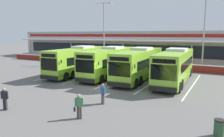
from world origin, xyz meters
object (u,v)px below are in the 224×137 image
Objects in this scene: pedestrian_child at (5,98)px; litter_bin at (219,128)px; coach_bus_left_centre at (110,62)px; coach_bus_centre at (139,64)px; lamp_post_west at (104,29)px; pedestrian_in_dark_coat at (103,93)px; coach_bus_leftmost at (79,61)px; pedestrian_with_handbag at (79,106)px; coach_bus_right_centre at (175,66)px; lamp_post_centre at (204,28)px.

litter_bin is (13.70, 2.67, -0.41)m from pedestrian_child.
pedestrian_child is (-0.44, -14.93, -0.91)m from coach_bus_left_centre.
lamp_post_west is at bearing 137.06° from coach_bus_centre.
litter_bin is (19.85, -22.10, -5.82)m from lamp_post_west.
pedestrian_in_dark_coat is 8.40m from litter_bin.
coach_bus_centre is 15.25m from lamp_post_west.
coach_bus_centre is 15.32m from litter_bin.
coach_bus_leftmost is at bearing 133.98° from pedestrian_in_dark_coat.
coach_bus_centre is 7.56× the size of pedestrian_child.
lamp_post_west is at bearing 101.75° from coach_bus_leftmost.
pedestrian_child is at bearing -141.02° from pedestrian_in_dark_coat.
pedestrian_child is (3.97, -14.28, -0.91)m from coach_bus_leftmost.
coach_bus_leftmost is 14.85m from pedestrian_child.
pedestrian_with_handbag is 3.30m from pedestrian_in_dark_coat.
coach_bus_right_centre reaches higher than pedestrian_with_handbag.
coach_bus_left_centre is at bearing -56.20° from lamp_post_west.
coach_bus_centre is (8.48, 0.57, 0.00)m from coach_bus_leftmost.
coach_bus_right_centre is 14.30m from pedestrian_with_handbag.
coach_bus_left_centre reaches higher than pedestrian_with_handbag.
pedestrian_with_handbag is 1.00× the size of pedestrian_in_dark_coat.
coach_bus_centre is 7.56× the size of pedestrian_with_handbag.
coach_bus_leftmost is 1.11× the size of lamp_post_west.
pedestrian_in_dark_coat reaches higher than litter_bin.
litter_bin is at bearing -52.96° from coach_bus_centre.
coach_bus_left_centre and coach_bus_right_centre have the same top height.
pedestrian_in_dark_coat is at bearing -64.17° from coach_bus_left_centre.
lamp_post_centre reaches higher than coach_bus_left_centre.
lamp_post_centre is at bearing -0.06° from lamp_post_west.
lamp_post_west is at bearing 131.93° from litter_bin.
pedestrian_in_dark_coat is (1.00, -10.39, -0.91)m from coach_bus_centre.
pedestrian_with_handbag is 1.74× the size of litter_bin.
pedestrian_child is at bearing -113.24° from lamp_post_centre.
pedestrian_with_handbag is 0.15× the size of lamp_post_centre.
coach_bus_left_centre is 1.00× the size of coach_bus_centre.
lamp_post_centre is at bearing 78.09° from pedestrian_with_handbag.
lamp_post_centre is 11.83× the size of litter_bin.
lamp_post_west reaches higher than coach_bus_centre.
coach_bus_left_centre and coach_bus_centre have the same top height.
pedestrian_child is at bearing -106.89° from coach_bus_centre.
coach_bus_left_centre is at bearing 110.75° from pedestrian_with_handbag.
coach_bus_left_centre is 1.00× the size of coach_bus_right_centre.
coach_bus_right_centre is (8.29, 0.16, 0.00)m from coach_bus_left_centre.
pedestrian_child is at bearing -91.68° from coach_bus_left_centre.
coach_bus_right_centre is at bearing -33.05° from lamp_post_west.
pedestrian_in_dark_coat is 0.15× the size of lamp_post_centre.
coach_bus_leftmost is at bearing -176.12° from coach_bus_centre.
lamp_post_west is (-11.81, 23.61, 5.43)m from pedestrian_with_handbag.
coach_bus_leftmost is 13.68m from pedestrian_in_dark_coat.
pedestrian_child is 26.09m from lamp_post_west.
pedestrian_with_handbag is at bearing 11.59° from pedestrian_child.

